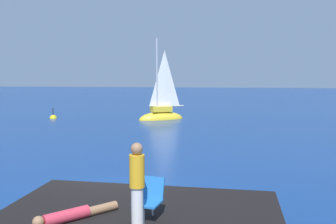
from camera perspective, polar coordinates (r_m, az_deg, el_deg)
ground_plane at (r=11.73m, az=-7.80°, el=-12.50°), size 160.00×160.00×0.00m
boulder_seaward at (r=10.64m, az=-9.31°, el=-14.50°), size 1.75×1.91×1.13m
boulder_inland at (r=10.61m, az=6.01°, el=-14.51°), size 1.62×1.54×1.00m
sailboat_near at (r=29.75m, az=-1.01°, el=-0.40°), size 3.77×2.84×6.91m
person_sunbather at (r=7.90m, az=-14.09°, el=-14.72°), size 1.33×1.35×0.25m
person_standing at (r=7.05m, az=-4.67°, el=-10.67°), size 0.28×0.28×1.62m
beach_chair at (r=7.69m, az=-2.74°, el=-12.54°), size 0.60×0.68×0.80m
marker_buoy at (r=31.84m, az=-16.85°, el=-0.90°), size 0.56×0.56×1.13m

